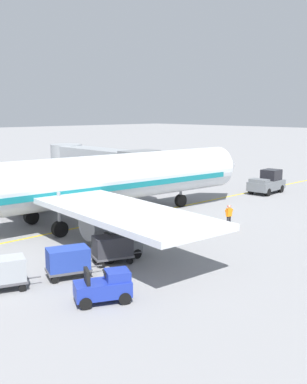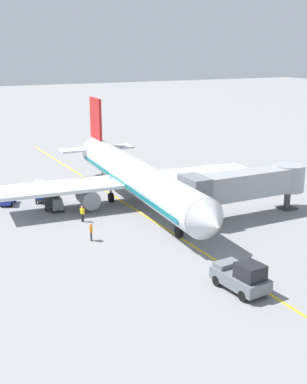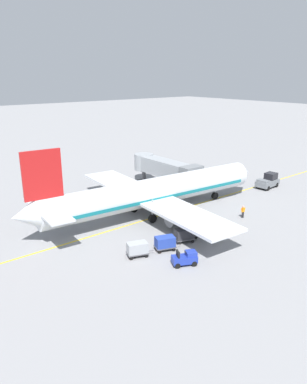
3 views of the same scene
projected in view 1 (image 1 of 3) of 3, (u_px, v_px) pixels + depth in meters
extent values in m
plane|color=gray|center=(74.00, 228.00, 33.45)|extent=(400.00, 400.00, 0.00)
cube|color=gold|center=(74.00, 228.00, 33.45)|extent=(0.24, 80.00, 0.01)
cylinder|color=silver|center=(68.00, 182.00, 33.64)|extent=(6.22, 32.19, 3.70)
cube|color=#14707A|center=(69.00, 189.00, 33.72)|extent=(6.05, 29.64, 0.44)
cone|color=silver|center=(227.00, 165.00, 44.27)|extent=(3.80, 2.68, 3.63)
cube|color=black|center=(214.00, 160.00, 43.05)|extent=(2.85, 1.32, 0.60)
cube|color=silver|center=(56.00, 193.00, 33.14)|extent=(30.32, 7.56, 0.36)
cylinder|color=gray|center=(35.00, 197.00, 38.06)|extent=(2.25, 3.35, 2.00)
cylinder|color=gray|center=(108.00, 222.00, 29.63)|extent=(2.25, 3.35, 2.00)
cylinder|color=black|center=(181.00, 200.00, 41.04)|extent=(0.54, 1.13, 1.10)
cylinder|color=gray|center=(181.00, 183.00, 40.77)|extent=(0.24, 0.24, 2.00)
cylinder|color=black|center=(31.00, 217.00, 34.65)|extent=(0.54, 1.13, 1.10)
cylinder|color=gray|center=(30.00, 197.00, 34.37)|extent=(0.24, 0.24, 2.00)
cylinder|color=black|center=(60.00, 229.00, 31.12)|extent=(0.54, 1.13, 1.10)
cylinder|color=gray|center=(59.00, 207.00, 30.85)|extent=(0.24, 0.24, 2.00)
cube|color=#93999E|center=(102.00, 162.00, 45.18)|extent=(12.77, 2.80, 2.60)
cube|color=slate|center=(140.00, 167.00, 41.19)|extent=(2.00, 3.50, 2.99)
cylinder|color=#93999E|center=(66.00, 157.00, 49.75)|extent=(3.36, 3.36, 2.86)
cylinder|color=#4C4C51|center=(67.00, 179.00, 50.16)|extent=(0.70, 0.70, 2.19)
cube|color=#38383A|center=(68.00, 188.00, 50.34)|extent=(1.80, 1.80, 0.16)
cube|color=slate|center=(266.00, 185.00, 47.63)|extent=(2.57, 4.57, 0.90)
cube|color=black|center=(271.00, 175.00, 48.19)|extent=(1.80, 1.98, 1.10)
cube|color=slate|center=(259.00, 181.00, 46.39)|extent=(1.96, 1.26, 0.36)
cylinder|color=black|center=(268.00, 192.00, 46.05)|extent=(0.42, 0.83, 0.80)
cylinder|color=black|center=(251.00, 190.00, 47.27)|extent=(0.42, 0.83, 0.80)
cylinder|color=black|center=(281.00, 189.00, 48.15)|extent=(0.42, 0.83, 0.80)
cylinder|color=black|center=(265.00, 187.00, 49.38)|extent=(0.42, 0.83, 0.80)
cube|color=slate|center=(119.00, 248.00, 26.56)|extent=(1.66, 2.69, 0.70)
cube|color=slate|center=(129.00, 237.00, 26.82)|extent=(1.20, 1.23, 0.44)
cube|color=black|center=(108.00, 239.00, 26.08)|extent=(0.86, 0.32, 0.64)
cylinder|color=black|center=(121.00, 237.00, 26.51)|extent=(0.13, 0.27, 0.54)
cylinder|color=black|center=(128.00, 249.00, 27.53)|extent=(0.30, 0.59, 0.56)
cylinder|color=black|center=(137.00, 254.00, 26.63)|extent=(0.30, 0.59, 0.56)
cylinder|color=black|center=(102.00, 254.00, 26.61)|extent=(0.30, 0.59, 0.56)
cylinder|color=black|center=(110.00, 259.00, 25.71)|extent=(0.30, 0.59, 0.56)
cube|color=#1E339E|center=(103.00, 289.00, 20.46)|extent=(2.16, 2.77, 0.70)
cube|color=#1E339E|center=(117.00, 275.00, 20.57)|extent=(1.37, 1.39, 0.44)
cube|color=black|center=(87.00, 276.00, 20.13)|extent=(0.83, 0.51, 0.64)
cylinder|color=black|center=(105.00, 275.00, 20.38)|extent=(0.19, 0.27, 0.54)
cylinder|color=black|center=(119.00, 289.00, 21.29)|extent=(0.42, 0.59, 0.56)
cylinder|color=black|center=(125.00, 298.00, 20.28)|extent=(0.42, 0.59, 0.56)
cylinder|color=black|center=(81.00, 294.00, 20.76)|extent=(0.42, 0.59, 0.56)
cylinder|color=black|center=(85.00, 303.00, 19.75)|extent=(0.42, 0.59, 0.56)
cube|color=#4C4C51|center=(113.00, 256.00, 25.77)|extent=(1.97, 2.51, 0.12)
cube|color=#2D2D33|center=(112.00, 245.00, 25.67)|extent=(1.87, 2.39, 1.10)
cylinder|color=#4C4C51|center=(137.00, 253.00, 26.35)|extent=(0.30, 0.68, 0.07)
cylinder|color=black|center=(123.00, 255.00, 26.64)|extent=(0.24, 0.38, 0.36)
cylinder|color=black|center=(130.00, 261.00, 25.64)|extent=(0.24, 0.38, 0.36)
cylinder|color=black|center=(96.00, 259.00, 25.99)|extent=(0.24, 0.38, 0.36)
cylinder|color=black|center=(102.00, 265.00, 24.99)|extent=(0.24, 0.38, 0.36)
cube|color=#4C4C51|center=(68.00, 270.00, 23.52)|extent=(1.97, 2.51, 0.12)
cube|color=#233D9E|center=(68.00, 258.00, 23.41)|extent=(1.87, 2.39, 1.10)
cylinder|color=#4C4C51|center=(96.00, 266.00, 24.09)|extent=(0.30, 0.68, 0.07)
cylinder|color=black|center=(81.00, 269.00, 24.39)|extent=(0.24, 0.38, 0.36)
cylinder|color=black|center=(87.00, 275.00, 23.39)|extent=(0.24, 0.38, 0.36)
cylinder|color=black|center=(50.00, 273.00, 23.74)|extent=(0.24, 0.38, 0.36)
cylinder|color=black|center=(55.00, 280.00, 22.74)|extent=(0.24, 0.38, 0.36)
cube|color=#4C4C51|center=(3.00, 282.00, 21.87)|extent=(1.97, 2.51, 0.12)
cube|color=#999EA3|center=(2.00, 270.00, 21.77)|extent=(1.87, 2.39, 1.10)
cylinder|color=#4C4C51|center=(34.00, 278.00, 22.45)|extent=(0.30, 0.68, 0.07)
cylinder|color=black|center=(19.00, 280.00, 22.74)|extent=(0.24, 0.38, 0.36)
cylinder|color=black|center=(23.00, 288.00, 21.74)|extent=(0.24, 0.38, 0.36)
cylinder|color=#232328|center=(228.00, 222.00, 33.62)|extent=(0.15, 0.15, 0.85)
cylinder|color=#232328|center=(230.00, 222.00, 33.71)|extent=(0.15, 0.15, 0.85)
cube|color=orange|center=(229.00, 212.00, 33.54)|extent=(0.33, 0.43, 0.60)
cylinder|color=orange|center=(226.00, 213.00, 33.43)|extent=(0.15, 0.24, 0.57)
cylinder|color=orange|center=(232.00, 213.00, 33.66)|extent=(0.15, 0.24, 0.57)
sphere|color=beige|center=(229.00, 206.00, 33.46)|extent=(0.22, 0.22, 0.22)
cube|color=red|center=(229.00, 206.00, 33.46)|extent=(0.15, 0.28, 0.10)
cylinder|color=#232328|center=(167.00, 232.00, 30.90)|extent=(0.15, 0.15, 0.85)
cylinder|color=#232328|center=(166.00, 232.00, 30.71)|extent=(0.15, 0.15, 0.85)
cube|color=yellow|center=(166.00, 222.00, 30.68)|extent=(0.37, 0.44, 0.60)
cylinder|color=yellow|center=(168.00, 222.00, 30.91)|extent=(0.17, 0.24, 0.57)
cylinder|color=yellow|center=(165.00, 223.00, 30.46)|extent=(0.17, 0.24, 0.57)
sphere|color=beige|center=(166.00, 215.00, 30.60)|extent=(0.22, 0.22, 0.22)
cube|color=red|center=(166.00, 215.00, 30.60)|extent=(0.18, 0.27, 0.10)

